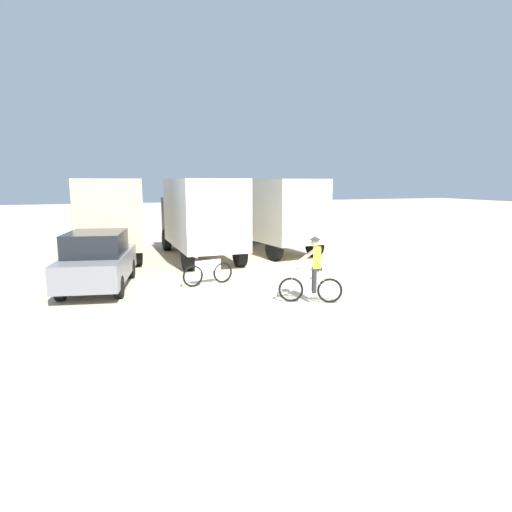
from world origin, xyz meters
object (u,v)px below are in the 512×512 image
at_px(cyclist_orange_shirt, 313,272).
at_px(sedan_parked, 98,260).
at_px(box_truck_avon_van, 200,215).
at_px(box_truck_cream_rv, 269,211).
at_px(box_truck_tan_camper, 102,215).
at_px(bicycle_spare, 208,273).

bearing_deg(cyclist_orange_shirt, sedan_parked, 146.41).
distance_m(box_truck_avon_van, box_truck_cream_rv, 3.58).
bearing_deg(cyclist_orange_shirt, box_truck_tan_camper, 119.87).
distance_m(box_truck_avon_van, sedan_parked, 5.86).
relative_size(box_truck_cream_rv, cyclist_orange_shirt, 3.85).
height_order(box_truck_avon_van, bicycle_spare, box_truck_avon_van).
bearing_deg(box_truck_cream_rv, box_truck_tan_camper, 175.78).
height_order(cyclist_orange_shirt, bicycle_spare, cyclist_orange_shirt).
relative_size(box_truck_tan_camper, bicycle_spare, 4.04).
xyz_separation_m(box_truck_avon_van, bicycle_spare, (-0.83, -4.76, -1.48)).
relative_size(sedan_parked, cyclist_orange_shirt, 2.45).
distance_m(box_truck_tan_camper, bicycle_spare, 7.04).
bearing_deg(sedan_parked, box_truck_tan_camper, 87.69).
bearing_deg(cyclist_orange_shirt, bicycle_spare, 126.78).
relative_size(box_truck_avon_van, sedan_parked, 1.52).
relative_size(box_truck_avon_van, box_truck_cream_rv, 0.97).
bearing_deg(box_truck_tan_camper, cyclist_orange_shirt, -60.13).
xyz_separation_m(box_truck_avon_van, sedan_parked, (-4.09, -4.07, -0.99)).
relative_size(box_truck_tan_camper, sedan_parked, 1.54).
height_order(sedan_parked, bicycle_spare, sedan_parked).
height_order(box_truck_avon_van, cyclist_orange_shirt, box_truck_avon_van).
bearing_deg(box_truck_tan_camper, box_truck_avon_van, -20.13).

